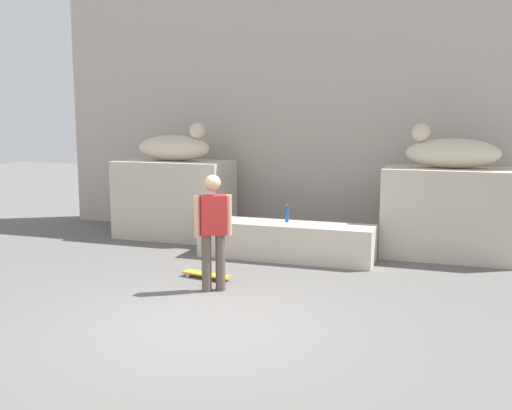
% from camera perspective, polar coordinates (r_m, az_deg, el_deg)
% --- Properties ---
extents(ground_plane, '(40.00, 40.00, 0.00)m').
position_cam_1_polar(ground_plane, '(7.24, -4.74, -11.37)').
color(ground_plane, '#605E5B').
extents(facade_wall, '(11.60, 0.60, 6.40)m').
position_cam_1_polar(facade_wall, '(12.43, 6.23, 11.92)').
color(facade_wall, '#BCAEA3').
rests_on(facade_wall, ground_plane).
extents(pedestal_left, '(2.30, 1.19, 1.58)m').
position_cam_1_polar(pedestal_left, '(12.14, -7.94, 0.57)').
color(pedestal_left, beige).
rests_on(pedestal_left, ground_plane).
extents(pedestal_right, '(2.30, 1.19, 1.58)m').
position_cam_1_polar(pedestal_right, '(10.85, 18.36, -0.75)').
color(pedestal_right, beige).
rests_on(pedestal_right, ground_plane).
extents(statue_reclining_left, '(1.62, 0.62, 0.78)m').
position_cam_1_polar(statue_reclining_left, '(12.02, -7.89, 5.63)').
color(statue_reclining_left, beige).
rests_on(statue_reclining_left, pedestal_left).
extents(statue_reclining_right, '(1.64, 0.67, 0.78)m').
position_cam_1_polar(statue_reclining_right, '(10.73, 18.44, 4.92)').
color(statue_reclining_right, beige).
rests_on(statue_reclining_right, pedestal_right).
extents(ledge_block, '(3.07, 0.75, 0.64)m').
position_cam_1_polar(ledge_block, '(10.25, 2.92, -3.51)').
color(ledge_block, beige).
rests_on(ledge_block, ground_plane).
extents(skater, '(0.47, 0.36, 1.67)m').
position_cam_1_polar(skater, '(8.28, -4.20, -2.19)').
color(skater, brown).
rests_on(skater, ground_plane).
extents(skateboard, '(0.82, 0.35, 0.08)m').
position_cam_1_polar(skateboard, '(9.10, -4.87, -6.75)').
color(skateboard, gold).
rests_on(skateboard, ground_plane).
extents(bottle_blue, '(0.06, 0.06, 0.31)m').
position_cam_1_polar(bottle_blue, '(10.26, 3.04, -0.95)').
color(bottle_blue, '#194C99').
rests_on(bottle_blue, ledge_block).
extents(bottle_green, '(0.07, 0.07, 0.31)m').
position_cam_1_polar(bottle_green, '(10.83, -3.51, -0.45)').
color(bottle_green, '#1E722D').
rests_on(bottle_green, ledge_block).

